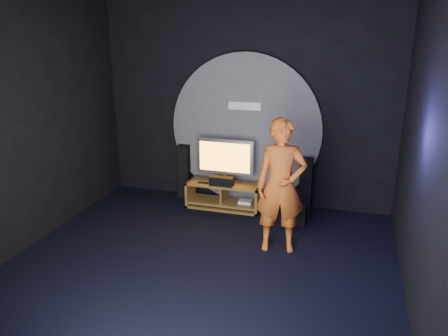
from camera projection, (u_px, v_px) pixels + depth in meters
The scene contains 14 objects.
floor at pixel (198, 269), 5.62m from camera, with size 5.00×5.00×0.00m, color black.
back_wall at pixel (246, 103), 7.36m from camera, with size 5.00×0.04×3.50m, color black.
front_wall at pixel (61, 226), 2.80m from camera, with size 5.00×0.04×3.50m, color black.
left_wall at pixel (17, 124), 5.76m from camera, with size 0.04×5.00×3.50m, color black.
right_wall at pixel (428, 154), 4.40m from camera, with size 0.04×5.00×3.50m, color black.
wall_disc_panel at pixel (245, 130), 7.45m from camera, with size 2.60×0.11×2.60m.
media_console at pixel (224, 197), 7.50m from camera, with size 1.26×0.45×0.45m.
tv at pixel (225, 159), 7.36m from camera, with size 0.98×0.22×0.74m.
center_speaker at pixel (222, 181), 7.28m from camera, with size 0.40×0.15×0.15m, color black.
remote at pixel (203, 183), 7.40m from camera, with size 0.18×0.05×0.02m, color black.
tower_speaker_left at pixel (185, 171), 7.91m from camera, with size 0.20×0.22×0.98m, color black.
tower_speaker_right at pixel (306, 187), 7.10m from camera, with size 0.20×0.22×0.98m, color black.
subwoofer at pixel (297, 214), 6.90m from camera, with size 0.29×0.29×0.32m, color black.
player at pixel (281, 186), 5.87m from camera, with size 0.68×0.44×1.86m, color #CE5B1C.
Camera 1 is at (1.73, -4.65, 2.96)m, focal length 35.00 mm.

